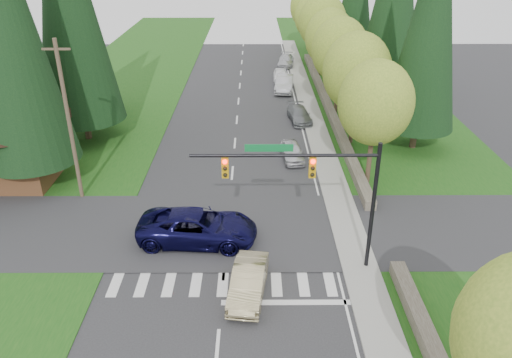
{
  "coord_description": "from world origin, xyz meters",
  "views": [
    {
      "loc": [
        1.51,
        -16.15,
        15.33
      ],
      "look_at": [
        1.64,
        8.92,
        2.8
      ],
      "focal_mm": 35.0,
      "sensor_mm": 36.0,
      "label": 1
    }
  ],
  "objects_px": {
    "sedan_champagne": "(248,282)",
    "parked_car_a": "(292,151)",
    "parked_car_d": "(281,75)",
    "parked_car_b": "(299,115)",
    "parked_car_c": "(284,83)",
    "suv_navy": "(198,227)",
    "parked_car_e": "(286,61)"
  },
  "relations": [
    {
      "from": "sedan_champagne",
      "to": "suv_navy",
      "type": "distance_m",
      "value": 5.28
    },
    {
      "from": "parked_car_d",
      "to": "parked_car_b",
      "type": "bearing_deg",
      "value": -83.63
    },
    {
      "from": "parked_car_c",
      "to": "parked_car_d",
      "type": "relative_size",
      "value": 1.25
    },
    {
      "from": "parked_car_b",
      "to": "parked_car_c",
      "type": "xyz_separation_m",
      "value": [
        -0.83,
        9.4,
        0.2
      ]
    },
    {
      "from": "parked_car_b",
      "to": "parked_car_e",
      "type": "relative_size",
      "value": 0.93
    },
    {
      "from": "sedan_champagne",
      "to": "parked_car_a",
      "type": "distance_m",
      "value": 15.7
    },
    {
      "from": "parked_car_b",
      "to": "parked_car_e",
      "type": "xyz_separation_m",
      "value": [
        0.0,
        20.4,
        0.05
      ]
    },
    {
      "from": "parked_car_b",
      "to": "parked_car_a",
      "type": "bearing_deg",
      "value": -104.73
    },
    {
      "from": "sedan_champagne",
      "to": "parked_car_b",
      "type": "bearing_deg",
      "value": 86.96
    },
    {
      "from": "parked_car_d",
      "to": "suv_navy",
      "type": "bearing_deg",
      "value": -98.65
    },
    {
      "from": "parked_car_c",
      "to": "parked_car_e",
      "type": "height_order",
      "value": "parked_car_c"
    },
    {
      "from": "parked_car_b",
      "to": "parked_car_e",
      "type": "distance_m",
      "value": 20.4
    },
    {
      "from": "parked_car_a",
      "to": "parked_car_c",
      "type": "relative_size",
      "value": 0.75
    },
    {
      "from": "parked_car_a",
      "to": "parked_car_c",
      "type": "height_order",
      "value": "parked_car_c"
    },
    {
      "from": "parked_car_d",
      "to": "parked_car_a",
      "type": "bearing_deg",
      "value": -88.54
    },
    {
      "from": "parked_car_c",
      "to": "parked_car_d",
      "type": "xyz_separation_m",
      "value": [
        -0.19,
        3.98,
        -0.14
      ]
    },
    {
      "from": "sedan_champagne",
      "to": "parked_car_d",
      "type": "bearing_deg",
      "value": 92.26
    },
    {
      "from": "sedan_champagne",
      "to": "parked_car_b",
      "type": "distance_m",
      "value": 24.04
    },
    {
      "from": "suv_navy",
      "to": "parked_car_c",
      "type": "bearing_deg",
      "value": -8.69
    },
    {
      "from": "parked_car_a",
      "to": "parked_car_e",
      "type": "height_order",
      "value": "parked_car_e"
    },
    {
      "from": "parked_car_d",
      "to": "sedan_champagne",
      "type": "bearing_deg",
      "value": -93.15
    },
    {
      "from": "suv_navy",
      "to": "parked_car_e",
      "type": "bearing_deg",
      "value": -6.47
    },
    {
      "from": "suv_navy",
      "to": "parked_car_d",
      "type": "distance_m",
      "value": 33.11
    },
    {
      "from": "parked_car_c",
      "to": "parked_car_d",
      "type": "distance_m",
      "value": 3.99
    },
    {
      "from": "suv_navy",
      "to": "parked_car_e",
      "type": "xyz_separation_m",
      "value": [
        7.14,
        39.57,
        -0.22
      ]
    },
    {
      "from": "parked_car_c",
      "to": "parked_car_e",
      "type": "xyz_separation_m",
      "value": [
        0.83,
        11.0,
        -0.15
      ]
    },
    {
      "from": "parked_car_a",
      "to": "parked_car_d",
      "type": "height_order",
      "value": "parked_car_d"
    },
    {
      "from": "parked_car_b",
      "to": "parked_car_c",
      "type": "bearing_deg",
      "value": 88.77
    },
    {
      "from": "sedan_champagne",
      "to": "parked_car_c",
      "type": "height_order",
      "value": "parked_car_c"
    },
    {
      "from": "parked_car_a",
      "to": "parked_car_b",
      "type": "distance_m",
      "value": 8.35
    },
    {
      "from": "parked_car_a",
      "to": "parked_car_c",
      "type": "distance_m",
      "value": 17.66
    },
    {
      "from": "sedan_champagne",
      "to": "parked_car_a",
      "type": "xyz_separation_m",
      "value": [
        3.13,
        15.38,
        -0.06
      ]
    }
  ]
}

